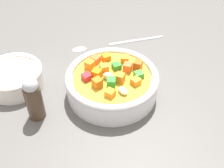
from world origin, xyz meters
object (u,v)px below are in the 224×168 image
object	(u,v)px
soup_bowl_main	(112,83)
side_bowl_small	(14,77)
pepper_shaker	(34,98)
spoon	(110,43)

from	to	relation	value
soup_bowl_main	side_bowl_small	bearing A→B (deg)	-53.43
soup_bowl_main	pepper_shaker	distance (cm)	14.98
side_bowl_small	pepper_shaker	distance (cm)	10.57
soup_bowl_main	pepper_shaker	size ratio (longest dim) A/B	2.00
pepper_shaker	spoon	bearing A→B (deg)	-166.97
soup_bowl_main	spoon	distance (cm)	16.90
soup_bowl_main	spoon	xyz separation A→B (cm)	(-11.92, -11.76, -2.35)
spoon	pepper_shaker	distance (cm)	26.61
soup_bowl_main	spoon	bearing A→B (deg)	-135.39
soup_bowl_main	pepper_shaker	xyz separation A→B (cm)	(13.70, -5.83, 1.69)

